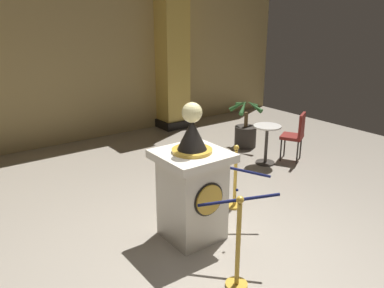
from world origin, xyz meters
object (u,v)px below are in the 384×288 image
Objects in this scene: pedestal_clock at (192,187)px; stanchion_near at (238,256)px; stanchion_far at (235,186)px; cafe_table at (267,140)px; potted_palm_right at (245,131)px; cafe_chair_red at (296,133)px.

stanchion_near is at bearing -100.69° from pedestal_clock.
pedestal_clock is at bearing -164.23° from stanchion_far.
stanchion_far is 1.29× the size of cafe_table.
stanchion_far is 2.85m from potted_palm_right.
stanchion_far is at bearing -149.87° from cafe_table.
pedestal_clock is 1.09m from stanchion_far.
pedestal_clock reaches higher than potted_palm_right.
cafe_table is at bearing 30.13° from stanchion_far.
cafe_table is at bearing 159.70° from cafe_chair_red.
potted_palm_right is at bearing 68.44° from cafe_table.
pedestal_clock is 1.68× the size of stanchion_near.
cafe_chair_red is (0.59, -0.22, 0.09)m from cafe_table.
pedestal_clock is at bearing -162.30° from cafe_chair_red.
pedestal_clock is 3.43m from cafe_chair_red.
potted_palm_right is at bearing 36.11° from pedestal_clock.
potted_palm_right reaches higher than cafe_chair_red.
pedestal_clock is at bearing -154.83° from cafe_table.
stanchion_near is 1.81m from stanchion_far.
pedestal_clock is at bearing 79.31° from stanchion_near.
potted_palm_right is (2.07, 1.95, 0.00)m from stanchion_far.
stanchion_near is at bearing -140.92° from cafe_table.
potted_palm_right is (3.27, 3.31, -0.03)m from stanchion_near.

